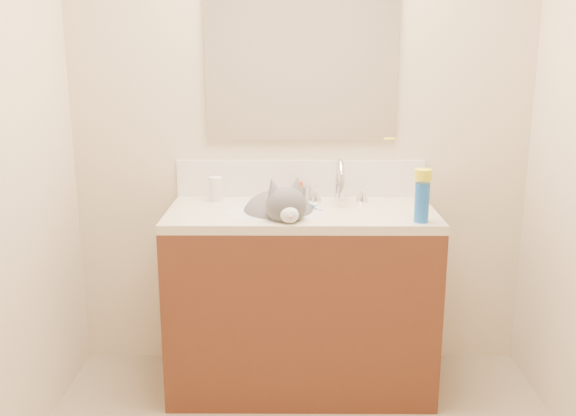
{
  "coord_description": "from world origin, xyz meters",
  "views": [
    {
      "loc": [
        -0.05,
        -1.82,
        1.57
      ],
      "look_at": [
        -0.06,
        0.92,
        0.88
      ],
      "focal_mm": 40.0,
      "sensor_mm": 36.0,
      "label": 1
    }
  ],
  "objects_px": {
    "basin": "(275,226)",
    "faucet": "(340,185)",
    "vanity_cabinet": "(301,303)",
    "pill_bottle": "(216,189)",
    "cat": "(280,215)",
    "spray_can": "(422,202)",
    "silver_jar": "(305,193)",
    "amber_bottle": "(299,191)"
  },
  "relations": [
    {
      "from": "basin",
      "to": "faucet",
      "type": "distance_m",
      "value": 0.38
    },
    {
      "from": "vanity_cabinet",
      "to": "pill_bottle",
      "type": "xyz_separation_m",
      "value": [
        -0.4,
        0.17,
        0.51
      ]
    },
    {
      "from": "cat",
      "to": "spray_can",
      "type": "relative_size",
      "value": 2.93
    },
    {
      "from": "vanity_cabinet",
      "to": "spray_can",
      "type": "bearing_deg",
      "value": -22.49
    },
    {
      "from": "vanity_cabinet",
      "to": "silver_jar",
      "type": "height_order",
      "value": "silver_jar"
    },
    {
      "from": "vanity_cabinet",
      "to": "faucet",
      "type": "xyz_separation_m",
      "value": [
        0.18,
        0.14,
        0.54
      ]
    },
    {
      "from": "pill_bottle",
      "to": "faucet",
      "type": "bearing_deg",
      "value": -2.95
    },
    {
      "from": "silver_jar",
      "to": "amber_bottle",
      "type": "height_order",
      "value": "amber_bottle"
    },
    {
      "from": "faucet",
      "to": "cat",
      "type": "bearing_deg",
      "value": -147.92
    },
    {
      "from": "vanity_cabinet",
      "to": "cat",
      "type": "distance_m",
      "value": 0.44
    },
    {
      "from": "faucet",
      "to": "pill_bottle",
      "type": "bearing_deg",
      "value": 177.05
    },
    {
      "from": "vanity_cabinet",
      "to": "amber_bottle",
      "type": "height_order",
      "value": "amber_bottle"
    },
    {
      "from": "basin",
      "to": "silver_jar",
      "type": "relative_size",
      "value": 6.96
    },
    {
      "from": "vanity_cabinet",
      "to": "basin",
      "type": "height_order",
      "value": "basin"
    },
    {
      "from": "pill_bottle",
      "to": "spray_can",
      "type": "relative_size",
      "value": 0.69
    },
    {
      "from": "vanity_cabinet",
      "to": "spray_can",
      "type": "relative_size",
      "value": 7.21
    },
    {
      "from": "vanity_cabinet",
      "to": "amber_bottle",
      "type": "distance_m",
      "value": 0.53
    },
    {
      "from": "cat",
      "to": "amber_bottle",
      "type": "height_order",
      "value": "cat"
    },
    {
      "from": "pill_bottle",
      "to": "vanity_cabinet",
      "type": "bearing_deg",
      "value": -22.55
    },
    {
      "from": "vanity_cabinet",
      "to": "amber_bottle",
      "type": "xyz_separation_m",
      "value": [
        -0.01,
        0.2,
        0.49
      ]
    },
    {
      "from": "faucet",
      "to": "cat",
      "type": "relative_size",
      "value": 0.57
    },
    {
      "from": "cat",
      "to": "amber_bottle",
      "type": "xyz_separation_m",
      "value": [
        0.09,
        0.23,
        0.06
      ]
    },
    {
      "from": "silver_jar",
      "to": "cat",
      "type": "bearing_deg",
      "value": -116.82
    },
    {
      "from": "pill_bottle",
      "to": "amber_bottle",
      "type": "bearing_deg",
      "value": 4.43
    },
    {
      "from": "pill_bottle",
      "to": "silver_jar",
      "type": "bearing_deg",
      "value": 3.78
    },
    {
      "from": "silver_jar",
      "to": "amber_bottle",
      "type": "bearing_deg",
      "value": 175.28
    },
    {
      "from": "silver_jar",
      "to": "spray_can",
      "type": "distance_m",
      "value": 0.62
    },
    {
      "from": "spray_can",
      "to": "silver_jar",
      "type": "bearing_deg",
      "value": 139.8
    },
    {
      "from": "basin",
      "to": "amber_bottle",
      "type": "xyz_separation_m",
      "value": [
        0.11,
        0.23,
        0.11
      ]
    },
    {
      "from": "basin",
      "to": "pill_bottle",
      "type": "height_order",
      "value": "pill_bottle"
    },
    {
      "from": "faucet",
      "to": "spray_can",
      "type": "bearing_deg",
      "value": -47.29
    },
    {
      "from": "silver_jar",
      "to": "spray_can",
      "type": "bearing_deg",
      "value": -40.2
    },
    {
      "from": "amber_bottle",
      "to": "basin",
      "type": "bearing_deg",
      "value": -116.11
    },
    {
      "from": "basin",
      "to": "spray_can",
      "type": "relative_size",
      "value": 2.7
    },
    {
      "from": "faucet",
      "to": "cat",
      "type": "xyz_separation_m",
      "value": [
        -0.27,
        -0.17,
        -0.1
      ]
    },
    {
      "from": "faucet",
      "to": "amber_bottle",
      "type": "xyz_separation_m",
      "value": [
        -0.19,
        0.06,
        -0.04
      ]
    },
    {
      "from": "faucet",
      "to": "cat",
      "type": "distance_m",
      "value": 0.34
    },
    {
      "from": "faucet",
      "to": "amber_bottle",
      "type": "distance_m",
      "value": 0.2
    },
    {
      "from": "cat",
      "to": "silver_jar",
      "type": "height_order",
      "value": "cat"
    },
    {
      "from": "spray_can",
      "to": "basin",
      "type": "bearing_deg",
      "value": 164.11
    },
    {
      "from": "vanity_cabinet",
      "to": "basin",
      "type": "relative_size",
      "value": 2.67
    },
    {
      "from": "faucet",
      "to": "basin",
      "type": "bearing_deg",
      "value": -150.88
    }
  ]
}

